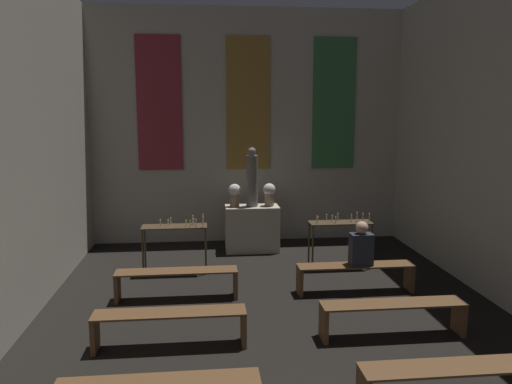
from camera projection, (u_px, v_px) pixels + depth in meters
The scene contains 13 objects.
wall_back at pixel (248, 126), 11.13m from camera, with size 7.14×0.16×5.16m.
altar at pixel (252, 228), 10.55m from camera, with size 1.12×0.58×0.96m.
statue at pixel (252, 179), 10.38m from camera, with size 0.24×0.24×1.23m.
flower_vase_left at pixel (235, 194), 10.39m from camera, with size 0.26×0.26×0.48m.
flower_vase_right at pixel (269, 193), 10.47m from camera, with size 0.26×0.26×0.48m.
candle_rack_left at pixel (175, 233), 9.07m from camera, with size 1.18×0.40×1.07m.
candle_rack_right at pixel (340, 229), 9.39m from camera, with size 1.18×0.40×1.07m.
pew_second_right at pixel (455, 378), 4.93m from camera, with size 1.91×0.36×0.47m.
pew_third_left at pixel (170, 322), 6.24m from camera, with size 1.91×0.36×0.47m.
pew_third_right at pixel (393, 312), 6.54m from camera, with size 1.91×0.36×0.47m.
pew_back_left at pixel (177, 278), 7.85m from camera, with size 1.91×0.36×0.47m.
pew_back_right at pixel (355, 272), 8.15m from camera, with size 1.91×0.36×0.47m.
person_seated at pixel (361, 246), 8.09m from camera, with size 0.36×0.24×0.72m.
Camera 1 is at (-0.99, -1.26, 2.95)m, focal length 35.00 mm.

